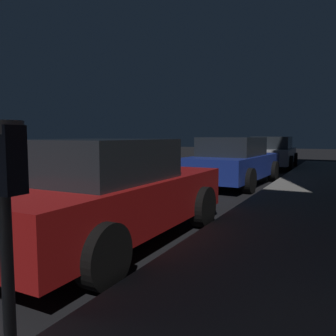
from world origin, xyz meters
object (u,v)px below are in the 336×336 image
Objects in this scene: car_red at (105,192)px; car_silver at (272,152)px; parking_meter at (4,198)px; car_blue at (234,162)px.

car_red is 12.35m from car_silver.
parking_meter is 3.27m from car_red.
car_silver is (0.00, 12.35, 0.02)m from car_red.
parking_meter reaches higher than car_silver.
car_red is at bearing -90.01° from car_silver.
car_red and car_silver have the same top height.
car_blue is at bearing 90.02° from car_red.
car_blue and car_silver have the same top height.
parking_meter reaches higher than car_red.
car_red is 0.95× the size of car_blue.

